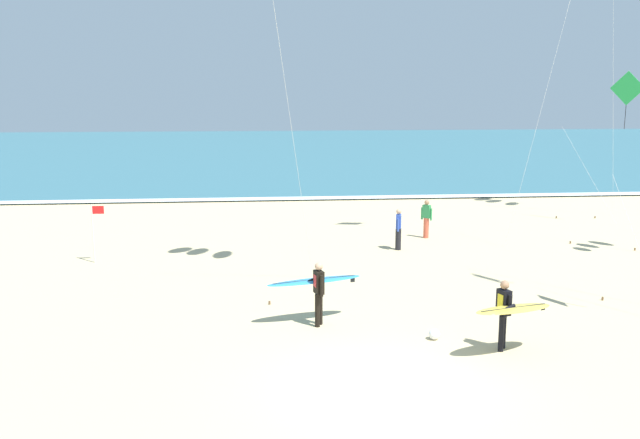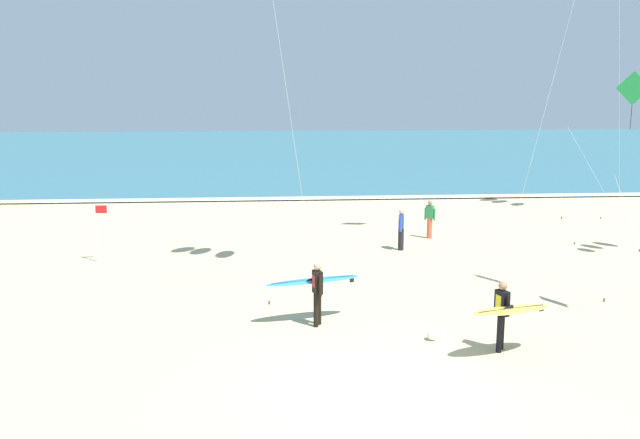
% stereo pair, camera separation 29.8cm
% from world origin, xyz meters
% --- Properties ---
extents(ground_plane, '(160.00, 160.00, 0.00)m').
position_xyz_m(ground_plane, '(0.00, 0.00, 0.00)').
color(ground_plane, '#CCB789').
extents(ocean_water, '(160.00, 60.00, 0.08)m').
position_xyz_m(ocean_water, '(0.00, 54.24, 0.04)').
color(ocean_water, '#336B7A').
rests_on(ocean_water, ground).
extents(shoreline_foam, '(160.00, 1.04, 0.01)m').
position_xyz_m(shoreline_foam, '(0.00, 24.54, 0.09)').
color(shoreline_foam, white).
rests_on(shoreline_foam, ocean_water).
extents(surfer_lead, '(2.65, 1.18, 1.71)m').
position_xyz_m(surfer_lead, '(-1.00, 4.09, 1.05)').
color(surfer_lead, black).
rests_on(surfer_lead, ground).
extents(surfer_trailing, '(2.13, 1.20, 1.71)m').
position_xyz_m(surfer_trailing, '(3.28, 1.65, 1.05)').
color(surfer_trailing, black).
rests_on(surfer_trailing, ground).
extents(kite_diamond_emerald_far, '(2.50, 2.52, 6.83)m').
position_xyz_m(kite_diamond_emerald_far, '(13.57, 16.00, 5.95)').
color(kite_diamond_emerald_far, green).
rests_on(kite_diamond_emerald_far, ground).
extents(bystander_blue_top, '(0.26, 0.48, 1.59)m').
position_xyz_m(bystander_blue_top, '(2.84, 12.21, 0.81)').
color(bystander_blue_top, black).
rests_on(bystander_blue_top, ground).
extents(bystander_green_top, '(0.40, 0.35, 1.59)m').
position_xyz_m(bystander_green_top, '(4.42, 14.20, 0.81)').
color(bystander_green_top, '#D8593F').
rests_on(bystander_green_top, ground).
extents(lifeguard_flag, '(0.45, 0.05, 2.10)m').
position_xyz_m(lifeguard_flag, '(-8.26, 11.25, 1.27)').
color(lifeguard_flag, silver).
rests_on(lifeguard_flag, ground).
extents(beach_ball, '(0.28, 0.28, 0.28)m').
position_xyz_m(beach_ball, '(1.80, 2.62, 0.14)').
color(beach_ball, white).
rests_on(beach_ball, ground).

